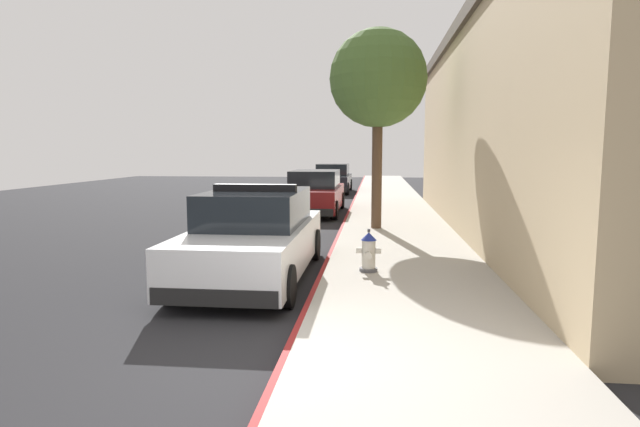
% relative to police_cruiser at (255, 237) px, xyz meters
% --- Properties ---
extents(ground_plane, '(31.88, 60.00, 0.20)m').
position_rel_police_cruiser_xyz_m(ground_plane, '(-3.26, 5.92, -0.84)').
color(ground_plane, '#232326').
extents(sidewalk_pavement, '(3.00, 60.00, 0.14)m').
position_rel_police_cruiser_xyz_m(sidewalk_pavement, '(2.74, 5.92, -0.67)').
color(sidewalk_pavement, '#ADA89E').
rests_on(sidewalk_pavement, ground).
extents(curb_painted_edge, '(0.08, 60.00, 0.14)m').
position_rel_police_cruiser_xyz_m(curb_painted_edge, '(1.20, 5.92, -0.67)').
color(curb_painted_edge, maroon).
rests_on(curb_painted_edge, ground).
extents(storefront_building, '(7.18, 18.55, 5.67)m').
position_rel_police_cruiser_xyz_m(storefront_building, '(7.71, 5.32, 2.10)').
color(storefront_building, tan).
rests_on(storefront_building, ground).
extents(police_cruiser, '(1.94, 4.84, 1.68)m').
position_rel_police_cruiser_xyz_m(police_cruiser, '(0.00, 0.00, 0.00)').
color(police_cruiser, white).
rests_on(police_cruiser, ground).
extents(parked_car_silver_ahead, '(1.94, 4.84, 1.56)m').
position_rel_police_cruiser_xyz_m(parked_car_silver_ahead, '(-0.07, 9.75, -0.00)').
color(parked_car_silver_ahead, maroon).
rests_on(parked_car_silver_ahead, ground).
extents(parked_car_dark_far, '(1.94, 4.84, 1.56)m').
position_rel_police_cruiser_xyz_m(parked_car_dark_far, '(-0.19, 19.38, -0.00)').
color(parked_car_dark_far, black).
rests_on(parked_car_dark_far, ground).
extents(fire_hydrant, '(0.44, 0.40, 0.76)m').
position_rel_police_cruiser_xyz_m(fire_hydrant, '(2.02, 0.10, -0.25)').
color(fire_hydrant, '#4C4C51').
rests_on(fire_hydrant, sidewalk_pavement).
extents(street_tree, '(2.63, 2.63, 5.37)m').
position_rel_police_cruiser_xyz_m(street_tree, '(2.16, 5.39, 3.42)').
color(street_tree, brown).
rests_on(street_tree, sidewalk_pavement).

